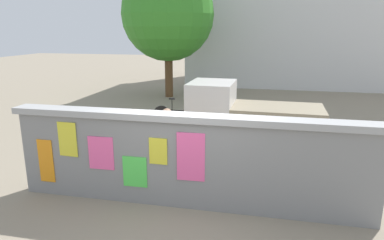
# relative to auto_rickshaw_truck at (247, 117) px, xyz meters

# --- Properties ---
(ground) EXTENTS (60.00, 60.00, 0.00)m
(ground) POSITION_rel_auto_rickshaw_truck_xyz_m (-0.87, 4.49, -0.90)
(ground) COLOR gray
(poster_wall) EXTENTS (6.89, 0.42, 1.78)m
(poster_wall) POSITION_rel_auto_rickshaw_truck_xyz_m (-0.88, -3.52, 0.02)
(poster_wall) COLOR gray
(poster_wall) RESTS_ON ground
(auto_rickshaw_truck) EXTENTS (3.65, 1.61, 1.85)m
(auto_rickshaw_truck) POSITION_rel_auto_rickshaw_truck_xyz_m (0.00, 0.00, 0.00)
(auto_rickshaw_truck) COLOR black
(auto_rickshaw_truck) RESTS_ON ground
(motorcycle) EXTENTS (1.88, 0.67, 0.87)m
(motorcycle) POSITION_rel_auto_rickshaw_truck_xyz_m (-3.11, -0.90, -0.44)
(motorcycle) COLOR black
(motorcycle) RESTS_ON ground
(bicycle_near) EXTENTS (1.71, 0.44, 0.95)m
(bicycle_near) POSITION_rel_auto_rickshaw_truck_xyz_m (-2.54, 1.98, -0.54)
(bicycle_near) COLOR black
(bicycle_near) RESTS_ON ground
(person_walking) EXTENTS (0.46, 0.46, 1.62)m
(person_walking) POSITION_rel_auto_rickshaw_truck_xyz_m (-1.57, -2.44, 0.09)
(person_walking) COLOR yellow
(person_walking) RESTS_ON ground
(tree_roadside) EXTENTS (4.38, 4.38, 6.12)m
(tree_roadside) POSITION_rel_auto_rickshaw_truck_xyz_m (-4.23, 7.04, 3.02)
(tree_roadside) COLOR brown
(tree_roadside) RESTS_ON ground
(building_background) EXTENTS (14.07, 6.65, 8.07)m
(building_background) POSITION_rel_auto_rickshaw_truck_xyz_m (2.70, 13.40, 3.15)
(building_background) COLOR silver
(building_background) RESTS_ON ground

